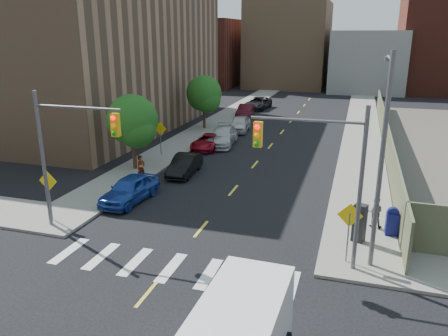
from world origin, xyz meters
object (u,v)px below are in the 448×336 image
Objects in this scene: payphone at (359,223)px; pedestrian_east at (375,212)px; parked_car_red at (208,142)px; parked_car_maroon at (246,111)px; parked_car_blue at (130,189)px; parked_car_grey at (258,103)px; pedestrian_west at (141,168)px; parked_car_silver at (222,136)px; parked_car_black at (185,165)px; parked_car_white at (239,124)px; mailbox at (392,222)px.

pedestrian_east is at bearing 90.56° from payphone.
parked_car_red is 0.95× the size of parked_car_maroon.
parked_car_red is at bearing 93.12° from parked_car_blue.
pedestrian_west is at bearing -86.87° from parked_car_grey.
parked_car_maroon is 2.98× the size of pedestrian_east.
payphone is (11.87, -16.42, 0.28)m from parked_car_silver.
pedestrian_west is 15.04m from pedestrian_east.
parked_car_black is 13.82m from pedestrian_east.
parked_car_maroon is at bearing 135.82° from payphone.
pedestrian_west is at bearing -101.51° from parked_car_white.
parked_car_grey is (-1.30, 14.19, -0.01)m from parked_car_white.
payphone is at bearing -66.56° from parked_car_white.
pedestrian_east is (13.92, -27.92, 0.16)m from parked_car_maroon.
parked_car_silver is at bearing 127.17° from mailbox.
pedestrian_east reaches higher than parked_car_black.
parked_car_black reaches higher than parked_car_red.
payphone is at bearing -65.57° from parked_car_grey.
parked_car_white is at bearing 118.23° from mailbox.
parked_car_blue reaches higher than parked_car_grey.
parked_car_maroon is 32.19m from mailbox.
payphone is at bearing -146.27° from mailbox.
parked_car_maroon is 2.71× the size of pedestrian_west.
parked_car_silver is at bearing 66.37° from parked_car_red.
parked_car_black is 8.88m from parked_car_silver.
pedestrian_west reaches higher than mailbox.
pedestrian_east is (13.38, -12.88, 0.31)m from parked_car_red.
parked_car_silver is 0.99× the size of parked_car_grey.
parked_car_white is 17.40m from pedestrian_west.
mailbox is at bearing -62.81° from parked_car_grey.
parked_car_silver is at bearing 9.45° from pedestrian_west.
parked_car_black is 14.07m from payphone.
pedestrian_east is (12.62, -14.51, 0.14)m from parked_car_silver.
pedestrian_west is (-2.10, -11.39, 0.22)m from parked_car_silver.
pedestrian_east is (13.92, -34.58, 0.17)m from parked_car_grey.
parked_car_white is (0.00, 5.88, -0.01)m from parked_car_silver.
parked_car_maroon is at bearing -59.25° from pedestrian_east.
parked_car_white is 25.26m from payphone.
pedestrian_west is (-2.10, -17.27, 0.24)m from parked_car_white.
parked_car_maroon is 32.61m from payphone.
parked_car_red is at bearing 132.00° from mailbox.
parked_car_black is 2.45× the size of pedestrian_west.
payphone is (-1.53, -1.19, 0.24)m from mailbox.
parked_car_white is 3.22× the size of mailbox.
parked_car_silver is at bearing 87.00° from parked_car_black.
parked_car_white is 2.91× the size of pedestrian_east.
parked_car_red is at bearing -92.43° from parked_car_maroon.
parked_car_white is (0.76, 7.51, 0.16)m from parked_car_red.
parked_car_blue is 1.07× the size of parked_car_black.
parked_car_silver reaches higher than mailbox.
parked_car_white reaches higher than parked_car_red.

